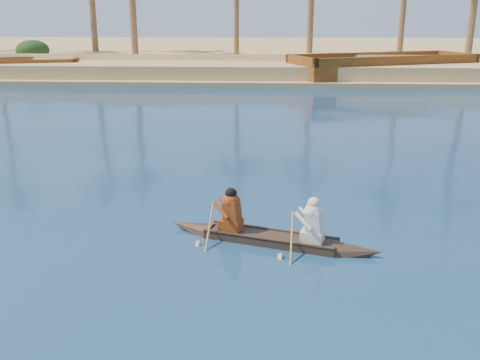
# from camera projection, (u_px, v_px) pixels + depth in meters

# --- Properties ---
(sandy_embankment) EXTENTS (150.00, 51.00, 1.50)m
(sandy_embankment) POSITION_uv_depth(u_px,v_px,m) (198.00, 54.00, 59.09)
(sandy_embankment) COLOR tan
(sandy_embankment) RESTS_ON ground
(shrub_cluster) EXTENTS (100.00, 6.00, 2.40)m
(shrub_cluster) POSITION_uv_depth(u_px,v_px,m) (174.00, 58.00, 44.21)
(shrub_cluster) COLOR #193312
(shrub_cluster) RESTS_ON ground
(canoe) EXTENTS (4.60, 1.95, 1.27)m
(canoe) POSITION_uv_depth(u_px,v_px,m) (271.00, 231.00, 11.27)
(canoe) COLOR #3D3021
(canoe) RESTS_ON ground
(barge_mid) EXTENTS (11.44, 6.59, 1.81)m
(barge_mid) POSITION_uv_depth(u_px,v_px,m) (3.00, 71.00, 39.92)
(barge_mid) COLOR brown
(barge_mid) RESTS_ON ground
(barge_right) EXTENTS (14.20, 9.38, 2.25)m
(barge_right) POSITION_uv_depth(u_px,v_px,m) (382.00, 70.00, 39.20)
(barge_right) COLOR brown
(barge_right) RESTS_ON ground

